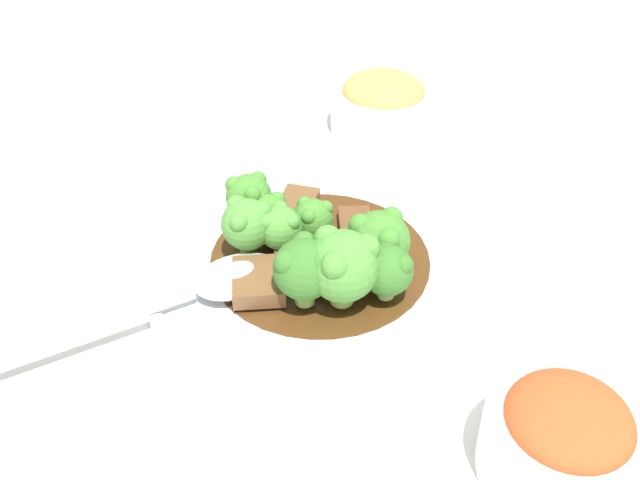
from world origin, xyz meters
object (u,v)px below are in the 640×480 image
Objects in this scene: main_plate at (320,263)px; beef_strip_2 at (357,237)px; broccoli_floret_5 at (280,227)px; broccoli_floret_7 at (269,214)px; serving_spoon at (215,284)px; broccoli_floret_2 at (304,268)px; beef_strip_0 at (324,260)px; beef_strip_1 at (293,214)px; broccoli_floret_4 at (249,196)px; broccoli_floret_1 at (379,240)px; broccoli_floret_8 at (387,269)px; side_bowl_appetizer at (383,104)px; side_bowl_kimchi at (563,438)px; broccoli_floret_0 at (343,264)px; sauce_dish at (47,266)px; broccoli_floret_6 at (313,218)px; broccoli_floret_3 at (247,223)px; beef_strip_3 at (256,279)px.

beef_strip_2 is (-0.01, -0.03, 0.01)m from main_plate.
broccoli_floret_5 is 0.02m from broccoli_floret_7.
main_plate is 0.09m from serving_spoon.
broccoli_floret_2 reaches higher than main_plate.
beef_strip_0 is 1.08× the size of beef_strip_1.
broccoli_floret_5 is (-0.04, 0.00, -0.00)m from broccoli_floret_4.
broccoli_floret_4 is at bearing 37.16° from beef_strip_2.
broccoli_floret_1 is (-0.09, -0.01, 0.02)m from beef_strip_1.
serving_spoon is (0.09, 0.09, -0.02)m from broccoli_floret_8.
side_bowl_appetizer reaches higher than beef_strip_1.
beef_strip_0 is at bearing 99.50° from beef_strip_2.
beef_strip_2 is 0.23m from side_bowl_kimchi.
serving_spoon is at bearing 43.46° from broccoli_floret_0.
broccoli_floret_4 is 0.46× the size of side_bowl_appetizer.
broccoli_floret_1 reaches higher than beef_strip_0.
beef_strip_2 reaches higher than main_plate.
broccoli_floret_0 is at bearing 159.09° from beef_strip_0.
broccoli_floret_2 is 1.12× the size of broccoli_floret_4.
broccoli_floret_8 is 0.27m from sauce_dish.
broccoli_floret_6 reaches higher than sauce_dish.
broccoli_floret_1 reaches higher than beef_strip_2.
side_bowl_kimchi is (-0.27, -0.03, -0.02)m from broccoli_floret_3.
main_plate is 5.75× the size of broccoli_floret_3.
broccoli_floret_3 is (-0.01, 0.05, 0.02)m from beef_strip_1.
broccoli_floret_3 reaches higher than beef_strip_1.
broccoli_floret_2 is (-0.08, 0.05, 0.03)m from beef_strip_1.
beef_strip_3 is 1.22× the size of broccoli_floret_3.
side_bowl_appetizer is (0.11, -0.21, -0.02)m from broccoli_floret_5.
side_bowl_appetizer is at bearing -55.15° from broccoli_floret_2.
broccoli_floret_5 is at bearing 64.02° from beef_strip_2.
beef_strip_1 is 1.28× the size of broccoli_floret_2.
beef_strip_0 is 1.27× the size of beef_strip_3.
sauce_dish is at bearing 54.90° from broccoli_floret_6.
broccoli_floret_4 is at bearing -32.65° from beef_strip_3.
broccoli_floret_1 is 0.24m from side_bowl_appetizer.
beef_strip_0 is at bearing -134.04° from sauce_dish.
broccoli_floret_7 is (0.04, 0.02, 0.03)m from main_plate.
broccoli_floret_6 is (0.02, -0.07, 0.01)m from beef_strip_3.
main_plate is at bearing -1.84° from side_bowl_kimchi.
broccoli_floret_3 is 0.51× the size of side_bowl_kimchi.
broccoli_floret_6 is 0.22m from sauce_dish.
sauce_dish is at bearing 37.81° from beef_strip_3.
broccoli_floret_6 is at bearing -0.75° from broccoli_floret_8.
broccoli_floret_8 reaches higher than broccoli_floret_7.
broccoli_floret_0 is 1.62× the size of broccoli_floret_6.
broccoli_floret_0 reaches higher than sauce_dish.
broccoli_floret_3 is at bearing 59.49° from beef_strip_2.
broccoli_floret_5 is 1.16× the size of broccoli_floret_6.
broccoli_floret_4 is at bearing 7.06° from broccoli_floret_7.
broccoli_floret_5 is at bearing 23.93° from beef_strip_0.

